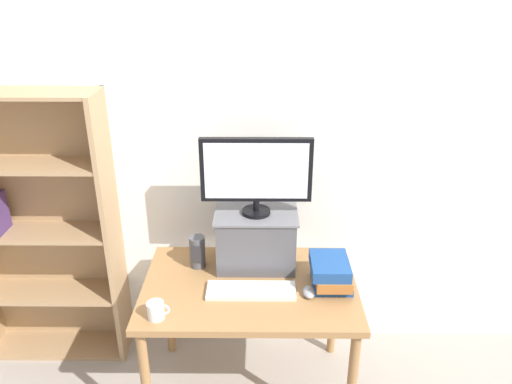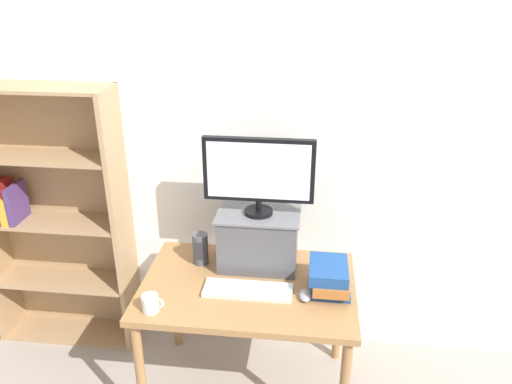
% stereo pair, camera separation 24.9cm
% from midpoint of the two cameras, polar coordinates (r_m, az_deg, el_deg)
% --- Properties ---
extents(back_wall, '(7.00, 0.08, 2.60)m').
position_cam_midpoint_polar(back_wall, '(2.89, -3.05, 4.84)').
color(back_wall, silver).
rests_on(back_wall, ground_plane).
extents(desk, '(1.12, 0.76, 0.74)m').
position_cam_midpoint_polar(desk, '(2.72, -3.40, -12.05)').
color(desk, '#9E7042').
rests_on(desk, ground_plane).
extents(bookshelf_unit, '(0.89, 0.28, 1.68)m').
position_cam_midpoint_polar(bookshelf_unit, '(3.26, -25.93, -3.87)').
color(bookshelf_unit, tan).
rests_on(bookshelf_unit, ground_plane).
extents(riser_box, '(0.45, 0.29, 0.32)m').
position_cam_midpoint_polar(riser_box, '(2.74, -2.58, -5.36)').
color(riser_box, '#515156').
rests_on(riser_box, desk).
extents(computer_monitor, '(0.58, 0.15, 0.42)m').
position_cam_midpoint_polar(computer_monitor, '(2.57, -2.75, 2.16)').
color(computer_monitor, black).
rests_on(computer_monitor, riser_box).
extents(keyboard, '(0.46, 0.15, 0.02)m').
position_cam_midpoint_polar(keyboard, '(2.60, -3.35, -11.26)').
color(keyboard, silver).
rests_on(keyboard, desk).
extents(computer_mouse, '(0.06, 0.10, 0.04)m').
position_cam_midpoint_polar(computer_mouse, '(2.58, 3.30, -11.43)').
color(computer_mouse, '#99999E').
rests_on(computer_mouse, desk).
extents(book_stack, '(0.21, 0.26, 0.15)m').
position_cam_midpoint_polar(book_stack, '(2.63, 5.86, -9.27)').
color(book_stack, navy).
rests_on(book_stack, desk).
extents(coffee_mug, '(0.11, 0.08, 0.09)m').
position_cam_midpoint_polar(coffee_mug, '(2.49, -14.25, -13.07)').
color(coffee_mug, white).
rests_on(coffee_mug, desk).
extents(desk_speaker, '(0.09, 0.09, 0.18)m').
position_cam_midpoint_polar(desk_speaker, '(2.80, -9.28, -6.83)').
color(desk_speaker, '#4C4C51').
rests_on(desk_speaker, desk).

